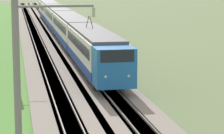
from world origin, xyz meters
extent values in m
cube|color=gray|center=(50.00, 0.00, 0.15)|extent=(240.00, 4.40, 0.30)
cube|color=gray|center=(50.00, -3.91, 0.15)|extent=(240.00, 4.40, 0.30)
cube|color=#4C4238|center=(50.00, 0.00, 0.15)|extent=(240.00, 1.57, 0.30)
cube|color=gray|center=(50.00, 0.53, 0.38)|extent=(240.00, 0.07, 0.15)
cube|color=gray|center=(50.00, -0.53, 0.38)|extent=(240.00, 0.07, 0.15)
cube|color=#4C4238|center=(50.00, -3.91, 0.15)|extent=(240.00, 1.57, 0.30)
cube|color=gray|center=(50.00, -3.38, 0.38)|extent=(240.00, 0.07, 0.15)
cube|color=gray|center=(50.00, -4.44, 0.38)|extent=(240.00, 0.07, 0.15)
cube|color=blue|center=(27.53, -3.91, 2.41)|extent=(2.42, 2.87, 2.83)
cube|color=black|center=(27.16, -3.91, 3.36)|extent=(1.74, 2.39, 0.85)
sphere|color=#F2EAC6|center=(26.37, -3.09, 1.94)|extent=(0.20, 0.20, 0.20)
sphere|color=#F2EAC6|center=(26.37, -4.73, 1.94)|extent=(0.20, 0.20, 0.20)
cube|color=navy|center=(37.34, -3.91, 1.40)|extent=(17.21, 2.99, 0.79)
cube|color=silver|center=(37.34, -3.91, 2.81)|extent=(17.21, 2.99, 2.04)
cube|color=black|center=(37.34, -3.91, 2.97)|extent=(15.83, 3.01, 0.86)
cube|color=#515156|center=(37.34, -3.91, 3.95)|extent=(17.21, 2.75, 0.25)
cube|color=black|center=(37.34, -3.91, 0.72)|extent=(16.35, 2.54, 0.55)
cylinder|color=black|center=(30.54, -3.38, 0.88)|extent=(0.86, 0.12, 0.86)
cylinder|color=black|center=(30.54, -4.44, 0.88)|extent=(0.86, 0.12, 0.86)
cube|color=navy|center=(56.36, -3.91, 1.40)|extent=(19.63, 2.99, 0.79)
cube|color=silver|center=(56.36, -3.91, 2.81)|extent=(19.63, 2.99, 2.04)
cube|color=black|center=(56.36, -3.91, 2.97)|extent=(18.06, 3.01, 0.86)
cube|color=#515156|center=(56.36, -3.91, 3.95)|extent=(19.63, 2.75, 0.25)
cube|color=black|center=(56.36, -3.91, 0.72)|extent=(18.65, 2.54, 0.55)
cube|color=navy|center=(76.60, -3.91, 1.40)|extent=(19.63, 2.99, 0.79)
cube|color=silver|center=(76.60, -3.91, 2.81)|extent=(19.63, 2.99, 2.04)
cube|color=black|center=(76.60, -3.91, 2.97)|extent=(18.06, 3.01, 0.86)
cube|color=#515156|center=(76.60, -3.91, 3.95)|extent=(19.63, 2.75, 0.25)
cube|color=black|center=(76.60, -3.91, 0.72)|extent=(18.65, 2.54, 0.55)
cube|color=navy|center=(96.83, -3.91, 1.40)|extent=(19.63, 2.99, 0.79)
cube|color=silver|center=(96.83, -3.91, 2.81)|extent=(19.63, 2.99, 2.04)
cube|color=black|center=(96.83, -3.91, 2.97)|extent=(18.06, 3.01, 0.86)
cube|color=#515156|center=(96.83, -3.91, 3.95)|extent=(19.63, 2.75, 0.25)
cube|color=black|center=(96.83, -3.91, 0.72)|extent=(18.65, 2.54, 0.55)
cylinder|color=black|center=(39.92, -3.73, 4.63)|extent=(0.06, 0.33, 1.08)
cylinder|color=black|center=(39.92, -4.08, 4.63)|extent=(0.06, 0.33, 1.08)
cube|color=black|center=(30.54, -3.91, 0.00)|extent=(0.10, 0.10, 0.00)
cylinder|color=slate|center=(7.01, 3.04, 4.39)|extent=(0.22, 0.22, 8.78)
cylinder|color=slate|center=(7.01, 1.84, 7.88)|extent=(0.08, 2.40, 0.08)
cylinder|color=#B2ADA8|center=(7.01, 0.64, 7.68)|extent=(0.10, 0.10, 0.30)
cylinder|color=slate|center=(35.99, 3.04, 4.29)|extent=(0.22, 0.22, 8.58)
cylinder|color=slate|center=(64.98, 3.04, 4.35)|extent=(0.22, 0.22, 8.70)
camera|label=1|loc=(-9.26, 3.09, 8.74)|focal=85.00mm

